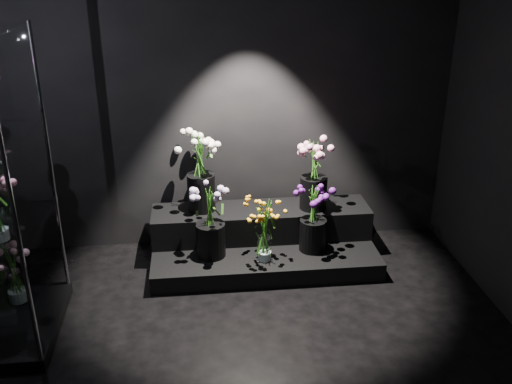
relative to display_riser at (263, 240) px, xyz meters
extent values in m
plane|color=black|center=(-0.24, -1.61, -0.18)|extent=(4.00, 4.00, 0.00)
plane|color=black|center=(-0.24, 0.39, 1.22)|extent=(4.00, 0.00, 4.00)
cube|color=black|center=(0.00, -0.10, -0.10)|extent=(1.98, 0.88, 0.16)
cube|color=black|center=(0.00, 0.12, 0.12)|extent=(1.98, 0.44, 0.27)
cube|color=black|center=(-1.93, -0.89, -0.13)|extent=(0.59, 0.99, 0.10)
cube|color=white|center=(-1.93, -0.89, 0.66)|extent=(0.53, 0.93, 0.01)
cylinder|color=white|center=(-0.02, -0.33, 0.09)|extent=(0.12, 0.12, 0.22)
cylinder|color=black|center=(-0.47, -0.20, 0.13)|extent=(0.25, 0.25, 0.30)
cylinder|color=black|center=(0.42, -0.20, 0.13)|extent=(0.23, 0.23, 0.29)
cylinder|color=black|center=(-0.54, 0.16, 0.43)|extent=(0.25, 0.25, 0.34)
cylinder|color=black|center=(0.47, 0.08, 0.41)|extent=(0.24, 0.24, 0.30)
cylinder|color=white|center=(-1.98, -0.63, 0.05)|extent=(0.15, 0.15, 0.27)
camera|label=1|loc=(-0.56, -4.54, 2.44)|focal=40.00mm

